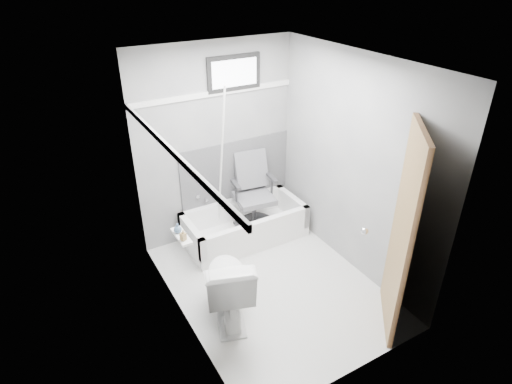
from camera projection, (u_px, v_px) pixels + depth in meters
floor at (272, 285)px, 4.70m from camera, size 2.60×2.60×0.00m
ceiling at (277, 62)px, 3.54m from camera, size 2.60×2.60×0.00m
wall_back at (216, 144)px, 5.11m from camera, size 2.00×0.02×2.40m
wall_front at (368, 262)px, 3.13m from camera, size 2.00×0.02×2.40m
wall_left at (176, 217)px, 3.68m from camera, size 0.02×2.60×2.40m
wall_right at (353, 167)px, 4.56m from camera, size 0.02×2.60×2.40m
bathtub at (245, 224)px, 5.38m from camera, size 1.50×0.70×0.42m
office_chair at (254, 193)px, 5.31m from camera, size 0.61×0.61×0.94m
toilet at (227, 285)px, 4.11m from camera, size 0.70×0.92×0.80m
door at (449, 244)px, 3.67m from camera, size 0.78×0.78×2.00m
window at (234, 73)px, 4.81m from camera, size 0.66×0.04×0.40m
backerboard at (236, 170)px, 5.40m from camera, size 1.50×0.02×0.78m
trim_back at (214, 93)px, 4.80m from camera, size 2.00×0.02×0.06m
trim_left at (170, 150)px, 3.39m from camera, size 0.02×2.60×0.06m
pole at (221, 164)px, 4.97m from camera, size 0.02×0.37×1.92m
shelf at (181, 236)px, 3.95m from camera, size 0.10×0.32×0.02m
soap_bottle_a at (183, 235)px, 3.85m from camera, size 0.06×0.06×0.10m
soap_bottle_b at (178, 228)px, 3.96m from camera, size 0.10×0.10×0.10m
faucet at (205, 197)px, 5.31m from camera, size 0.26×0.10×0.16m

